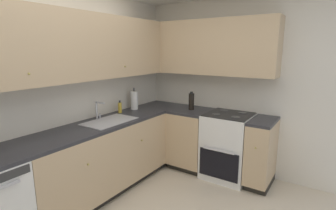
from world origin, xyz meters
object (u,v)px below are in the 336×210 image
(paper_towel_roll, at_px, (134,100))
(oil_bottle, at_px, (191,101))
(oven_range, at_px, (228,145))
(soap_bottle, at_px, (120,108))

(paper_towel_roll, relative_size, oil_bottle, 1.24)
(oven_range, xyz_separation_m, soap_bottle, (-0.76, 1.34, 0.53))
(soap_bottle, bearing_deg, oil_bottle, -45.47)
(oven_range, height_order, oil_bottle, oil_bottle)
(oven_range, bearing_deg, oil_bottle, 91.84)
(soap_bottle, distance_m, paper_towel_roll, 0.30)
(paper_towel_roll, bearing_deg, oil_bottle, -58.33)
(paper_towel_roll, bearing_deg, soap_bottle, 176.03)
(soap_bottle, relative_size, oil_bottle, 0.65)
(oven_range, relative_size, oil_bottle, 3.94)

